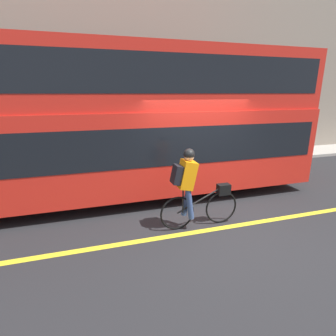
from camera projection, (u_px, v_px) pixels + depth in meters
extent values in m
plane|color=#232326|center=(214.00, 224.00, 5.47)|extent=(80.00, 80.00, 0.00)
cube|color=yellow|center=(219.00, 228.00, 5.29)|extent=(50.00, 0.14, 0.01)
cube|color=#A8A399|center=(156.00, 164.00, 9.93)|extent=(60.00, 1.63, 0.11)
cube|color=gray|center=(148.00, 25.00, 9.45)|extent=(60.00, 0.30, 9.99)
cylinder|color=black|center=(228.00, 168.00, 7.83)|extent=(0.96, 0.30, 0.96)
cylinder|color=black|center=(7.00, 188.00, 6.19)|extent=(0.96, 0.30, 0.96)
cube|color=red|center=(129.00, 148.00, 6.79)|extent=(9.43, 2.57, 1.95)
cube|color=black|center=(129.00, 139.00, 6.72)|extent=(9.06, 2.59, 0.86)
cube|color=red|center=(126.00, 79.00, 6.32)|extent=(9.43, 2.46, 1.43)
cube|color=black|center=(126.00, 76.00, 6.30)|extent=(9.06, 2.48, 0.80)
torus|color=black|center=(221.00, 207.00, 5.44)|extent=(0.70, 0.04, 0.70)
torus|color=black|center=(177.00, 213.00, 5.17)|extent=(0.70, 0.04, 0.70)
cylinder|color=black|center=(200.00, 200.00, 5.25)|extent=(0.98, 0.03, 0.48)
cylinder|color=black|center=(183.00, 201.00, 5.13)|extent=(0.03, 0.03, 0.52)
cube|color=black|center=(224.00, 189.00, 5.34)|extent=(0.26, 0.16, 0.22)
cube|color=orange|center=(187.00, 175.00, 5.01)|extent=(0.37, 0.32, 0.58)
cube|color=black|center=(177.00, 174.00, 4.95)|extent=(0.21, 0.26, 0.38)
cylinder|color=#384C7A|center=(186.00, 201.00, 5.26)|extent=(0.22, 0.11, 0.63)
cylinder|color=#384C7A|center=(190.00, 204.00, 5.10)|extent=(0.20, 0.11, 0.63)
sphere|color=tan|center=(189.00, 156.00, 4.92)|extent=(0.19, 0.19, 0.19)
sphere|color=black|center=(189.00, 154.00, 4.91)|extent=(0.21, 0.21, 0.21)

